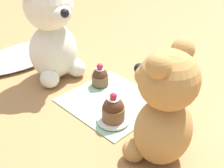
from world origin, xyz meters
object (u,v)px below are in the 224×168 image
Objects in this scene: cupcake_near_cream_bear at (100,77)px; cupcake_near_tan_bear at (113,110)px; teddy_bear_cream at (52,31)px; saucer_plate at (113,120)px; teddy_bear_tan at (164,109)px.

cupcake_near_tan_bear is (-0.09, -0.14, 0.01)m from cupcake_near_cream_bear.
teddy_bear_cream is at bearing 82.89° from cupcake_near_tan_bear.
cupcake_near_cream_bear is at bearing 57.86° from saucer_plate.
teddy_bear_cream is 0.18m from cupcake_near_cream_bear.
saucer_plate is at bearing -93.76° from teddy_bear_cream.
teddy_bear_tan reaches higher than cupcake_near_cream_bear.
saucer_plate is at bearing -122.14° from cupcake_near_cream_bear.
cupcake_near_cream_bear reaches higher than saucer_plate.
teddy_bear_tan is 0.17m from cupcake_near_tan_bear.
cupcake_near_tan_bear is at bearing -93.76° from teddy_bear_cream.
cupcake_near_cream_bear is at bearing 57.86° from cupcake_near_tan_bear.
teddy_bear_tan is at bearing -93.81° from cupcake_near_tan_bear.
teddy_bear_cream reaches higher than saucer_plate.
cupcake_near_tan_bear is (-0.03, -0.27, -0.10)m from teddy_bear_cream.
teddy_bear_cream reaches higher than cupcake_near_tan_bear.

